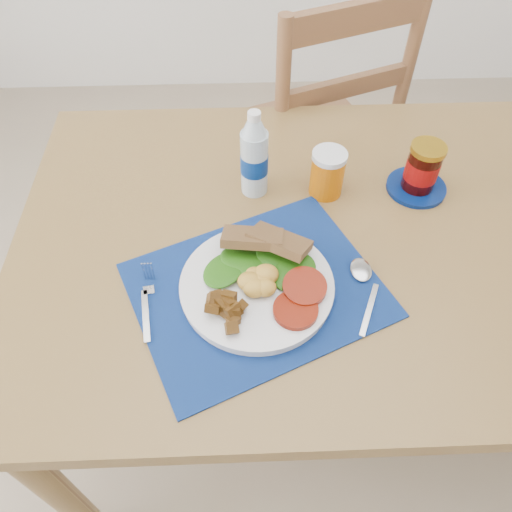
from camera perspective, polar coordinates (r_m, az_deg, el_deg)
The scene contains 10 objects.
ground at distance 1.62m, azimuth 7.81°, elevation -20.91°, with size 4.00×4.00×0.00m, color gray.
table at distance 1.12m, azimuth 10.11°, elevation 0.09°, with size 1.40×0.90×0.75m.
chair_far at distance 1.63m, azimuth 7.29°, elevation 15.94°, with size 0.57×0.56×1.21m.
placemat at distance 0.94m, azimuth 0.09°, elevation -3.88°, with size 0.45×0.35×0.00m, color black.
breakfast_plate at distance 0.92m, azimuth -0.24°, elevation -3.31°, with size 0.28×0.28×0.07m.
fork at distance 0.95m, azimuth -12.27°, elevation -4.86°, with size 0.03×0.16×0.00m.
spoon at distance 0.97m, azimuth 12.16°, elevation -2.94°, with size 0.06×0.18×0.01m.
water_bottle at distance 1.07m, azimuth -0.20°, elevation 11.13°, with size 0.06×0.06×0.20m.
juice_glass at distance 1.10m, azimuth 8.14°, elevation 9.23°, with size 0.07×0.07×0.10m, color #C55F05.
jam_on_saucer at distance 1.15m, azimuth 18.38°, elevation 9.21°, with size 0.13×0.13×0.12m.
Camera 1 is at (-0.22, -0.50, 1.52)m, focal length 35.00 mm.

